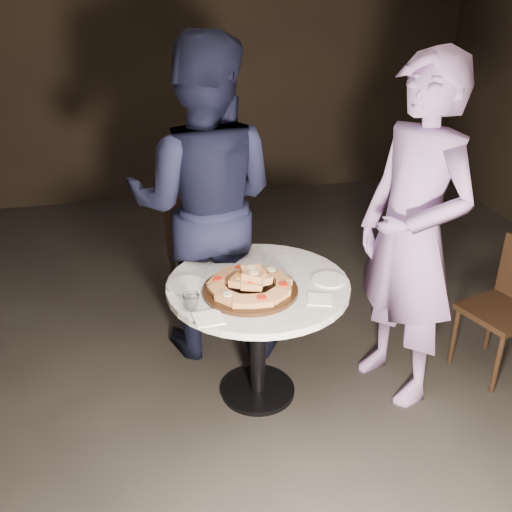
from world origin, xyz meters
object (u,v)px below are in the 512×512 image
(serving_board, at_px, (250,290))
(diner_teal, at_px, (412,237))
(water_glass, at_px, (191,302))
(chair_right, at_px, (512,299))
(table, at_px, (258,305))
(diner_navy, at_px, (204,204))
(focaccia_pile, at_px, (251,282))
(chair_far, at_px, (195,239))

(serving_board, xyz_separation_m, diner_teal, (0.86, -0.00, 0.21))
(water_glass, relative_size, chair_right, 0.11)
(serving_board, bearing_deg, water_glass, -162.41)
(table, distance_m, diner_teal, 0.88)
(serving_board, distance_m, chair_right, 1.59)
(chair_right, bearing_deg, diner_navy, -127.20)
(chair_right, distance_m, diner_navy, 1.88)
(water_glass, bearing_deg, table, 26.56)
(water_glass, xyz_separation_m, diner_teal, (1.17, 0.09, 0.18))
(diner_teal, bearing_deg, chair_right, 74.29)
(chair_right, bearing_deg, serving_board, -105.92)
(serving_board, distance_m, focaccia_pile, 0.05)
(focaccia_pile, distance_m, chair_right, 1.59)
(diner_teal, bearing_deg, chair_far, -158.16)
(chair_right, bearing_deg, water_glass, -103.06)
(table, xyz_separation_m, chair_right, (1.50, -0.07, -0.12))
(chair_far, distance_m, diner_navy, 0.72)
(diner_navy, bearing_deg, chair_right, 175.82)
(serving_board, relative_size, diner_teal, 0.26)
(water_glass, bearing_deg, chair_far, 82.57)
(serving_board, bearing_deg, diner_teal, -0.29)
(focaccia_pile, distance_m, diner_teal, 0.87)
(serving_board, height_order, water_glass, water_glass)
(focaccia_pile, xyz_separation_m, chair_far, (-0.14, 1.21, -0.28))
(table, distance_m, water_glass, 0.45)
(table, height_order, diner_navy, diner_navy)
(water_glass, relative_size, diner_navy, 0.04)
(diner_navy, bearing_deg, chair_far, -72.90)
(table, relative_size, diner_teal, 0.66)
(water_glass, xyz_separation_m, chair_far, (0.17, 1.30, -0.27))
(chair_far, bearing_deg, chair_right, 149.55)
(chair_right, height_order, diner_navy, diner_navy)
(serving_board, distance_m, water_glass, 0.32)
(serving_board, distance_m, diner_navy, 0.71)
(table, height_order, water_glass, water_glass)
(chair_far, relative_size, diner_teal, 0.45)
(table, bearing_deg, diner_navy, 108.69)
(table, relative_size, serving_board, 2.55)
(serving_board, distance_m, diner_teal, 0.88)
(table, xyz_separation_m, chair_far, (-0.20, 1.12, -0.09))
(serving_board, bearing_deg, chair_right, 0.71)
(focaccia_pile, height_order, diner_navy, diner_navy)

